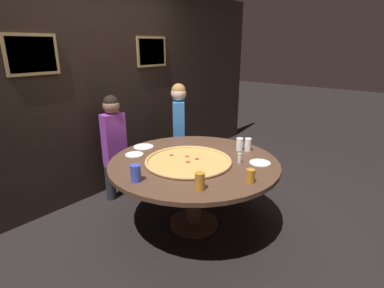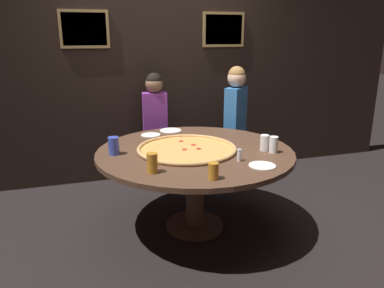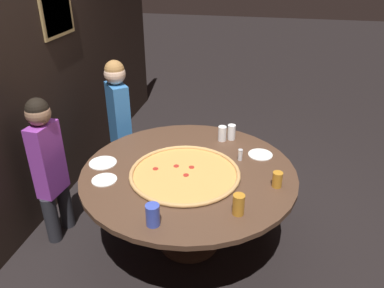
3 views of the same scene
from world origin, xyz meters
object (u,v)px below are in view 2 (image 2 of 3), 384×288
(drink_cup_by_shaker, at_px, (213,171))
(white_plate_beside_cup, at_px, (262,166))
(giant_pizza, at_px, (187,149))
(drink_cup_near_right, at_px, (265,143))
(dining_table, at_px, (195,163))
(diner_side_left, at_px, (235,119))
(drink_cup_near_left, at_px, (274,145))
(diner_centre_back, at_px, (155,122))
(condiment_shaker, at_px, (239,155))
(white_plate_near_front, at_px, (151,135))
(drink_cup_centre_back, at_px, (114,146))
(drink_cup_far_right, at_px, (152,163))
(white_plate_far_back, at_px, (171,131))

(drink_cup_by_shaker, bearing_deg, white_plate_beside_cup, 17.34)
(giant_pizza, relative_size, drink_cup_near_right, 6.32)
(dining_table, height_order, diner_side_left, diner_side_left)
(drink_cup_by_shaker, relative_size, diner_side_left, 0.09)
(dining_table, bearing_deg, giant_pizza, 168.07)
(drink_cup_near_left, height_order, diner_centre_back, diner_centre_back)
(diner_centre_back, bearing_deg, giant_pizza, 97.46)
(dining_table, distance_m, drink_cup_near_right, 0.62)
(dining_table, height_order, drink_cup_near_left, drink_cup_near_left)
(drink_cup_near_right, xyz_separation_m, condiment_shaker, (-0.32, -0.19, -0.02))
(drink_cup_by_shaker, xyz_separation_m, diner_centre_back, (-0.03, 1.83, -0.07))
(white_plate_near_front, relative_size, diner_centre_back, 0.15)
(drink_cup_centre_back, height_order, diner_side_left, diner_side_left)
(giant_pizza, xyz_separation_m, drink_cup_far_right, (-0.39, -0.45, 0.06))
(diner_centre_back, xyz_separation_m, diner_side_left, (0.87, -0.28, 0.04))
(giant_pizza, xyz_separation_m, drink_cup_by_shaker, (-0.01, -0.69, 0.05))
(white_plate_beside_cup, bearing_deg, white_plate_near_front, 119.25)
(white_plate_beside_cup, bearing_deg, white_plate_far_back, 107.93)
(white_plate_beside_cup, bearing_deg, diner_side_left, 74.45)
(drink_cup_near_left, relative_size, drink_cup_by_shaker, 1.18)
(white_plate_beside_cup, relative_size, diner_side_left, 0.15)
(white_plate_beside_cup, bearing_deg, drink_cup_near_left, 48.34)
(dining_table, bearing_deg, diner_centre_back, 95.42)
(white_plate_far_back, bearing_deg, drink_cup_near_left, -56.23)
(drink_cup_centre_back, relative_size, white_plate_near_front, 0.78)
(giant_pizza, bearing_deg, drink_cup_centre_back, 173.83)
(diner_side_left, bearing_deg, condiment_shaker, 27.06)
(dining_table, relative_size, white_plate_beside_cup, 8.25)
(white_plate_near_front, distance_m, condiment_shaker, 1.10)
(drink_cup_far_right, relative_size, drink_cup_centre_back, 0.99)
(giant_pizza, height_order, diner_side_left, diner_side_left)
(white_plate_beside_cup, xyz_separation_m, diner_side_left, (0.39, 1.42, 0.03))
(dining_table, xyz_separation_m, drink_cup_far_right, (-0.46, -0.43, 0.19))
(condiment_shaker, distance_m, diner_side_left, 1.36)
(drink_cup_near_right, relative_size, white_plate_beside_cup, 0.66)
(dining_table, relative_size, drink_cup_near_right, 12.46)
(diner_side_left, bearing_deg, diner_centre_back, -58.42)
(drink_cup_near_left, xyz_separation_m, diner_side_left, (0.15, 1.14, -0.04))
(drink_cup_near_left, bearing_deg, diner_side_left, 82.54)
(drink_cup_far_right, distance_m, drink_cup_by_shaker, 0.45)
(white_plate_far_back, distance_m, diner_side_left, 0.82)
(drink_cup_near_left, relative_size, white_plate_near_front, 0.73)
(drink_cup_centre_back, xyz_separation_m, white_plate_beside_cup, (1.04, -0.62, -0.07))
(condiment_shaker, bearing_deg, dining_table, 122.79)
(diner_centre_back, bearing_deg, white_plate_far_back, 104.13)
(white_plate_beside_cup, bearing_deg, drink_cup_by_shaker, -162.66)
(dining_table, distance_m, drink_cup_centre_back, 0.71)
(diner_side_left, bearing_deg, dining_table, 8.49)
(dining_table, distance_m, white_plate_beside_cup, 0.66)
(white_plate_near_front, bearing_deg, drink_cup_far_right, -100.36)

